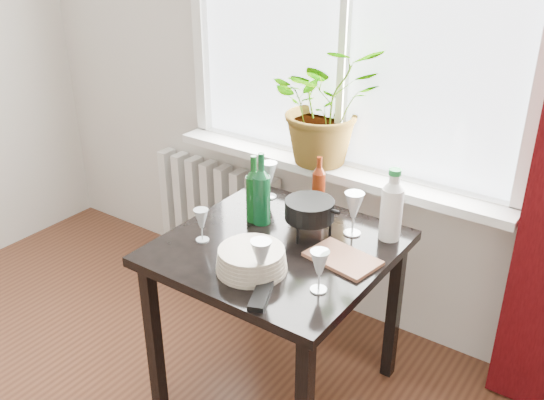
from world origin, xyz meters
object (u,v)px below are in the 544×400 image
Objects in this scene: radiator at (217,209)px; tv_remote at (262,294)px; wine_bottle_right at (261,189)px; wineglass_front_right at (261,262)px; cutting_board at (343,259)px; wineglass_far_right at (319,271)px; plate_stack at (251,260)px; cleaning_bottle at (392,204)px; table at (278,264)px; bottle_amber at (319,182)px; wineglass_back_left at (269,180)px; wine_bottle_left at (254,188)px; wineglass_front_left at (202,225)px; fondue_pot at (309,218)px; wineglass_back_center at (353,213)px; potted_plant at (326,104)px.

radiator is 4.29× the size of tv_remote.
wine_bottle_right is 0.46m from wineglass_front_right.
tv_remote is 0.70× the size of cutting_board.
radiator is at bearing 152.18° from cutting_board.
wine_bottle_right reaches higher than wineglass_far_right.
cleaning_bottle is at bearing 58.45° from plate_stack.
wine_bottle_right is (-0.16, 0.11, 0.25)m from table.
wineglass_back_left is at bearing -170.25° from bottle_amber.
wine_bottle_left is 0.49m from cutting_board.
wineglass_front_left reaches higher than table.
cleaning_bottle reaches higher than plate_stack.
wine_bottle_right is 0.26m from wineglass_back_left.
table is at bearing -102.30° from fondue_pot.
fondue_pot is at bearing -142.04° from wineglass_back_center.
wineglass_back_left reaches higher than radiator.
wineglass_front_right reaches higher than cutting_board.
cutting_board is (0.21, -0.09, -0.07)m from fondue_pot.
radiator is 4.60× the size of wineglass_back_left.
wineglass_back_left is 0.62m from cutting_board.
wineglass_back_left is 0.62m from plate_stack.
potted_plant is 0.84m from wineglass_front_left.
wineglass_front_left is (-0.60, -0.45, -0.08)m from cleaning_bottle.
wineglass_back_left is (-0.11, -0.29, -0.30)m from potted_plant.
wineglass_back_center is 0.49m from plate_stack.
fondue_pot is (0.91, -0.50, 0.44)m from radiator.
radiator is at bearing 164.26° from cleaning_bottle.
wineglass_back_left is (-0.23, -0.04, -0.03)m from bottle_amber.
table is 0.25m from plate_stack.
wine_bottle_right is at bearing -89.61° from potted_plant.
potted_plant reaches higher than table.
cutting_board is at bearing -27.98° from wineglass_back_left.
wineglass_front_left is at bearing -143.31° from cleaning_bottle.
table is at bearing -171.78° from cutting_board.
wineglass_back_left is 0.66× the size of cutting_board.
potted_plant reaches higher than fondue_pot.
potted_plant is at bearing 90.39° from wine_bottle_right.
cutting_board is (0.47, -0.07, -0.14)m from wine_bottle_left.
bottle_amber is 0.46m from cutting_board.
cutting_board reaches higher than radiator.
cutting_board is at bearing -9.14° from wine_bottle_right.
wineglass_back_center reaches higher than table.
potted_plant reaches higher than radiator.
wineglass_front_right reaches higher than table.
plate_stack is 0.35m from fondue_pot.
potted_plant is 0.62m from fondue_pot.
wine_bottle_left is at bearing -38.52° from radiator.
radiator is 3.04× the size of plate_stack.
plate_stack is at bearing -11.58° from wineglass_front_left.
cleaning_bottle is 1.62× the size of wineglass_back_center.
wineglass_back_left is (0.58, -0.30, 0.45)m from radiator.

